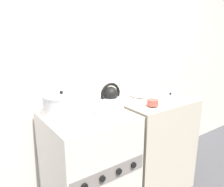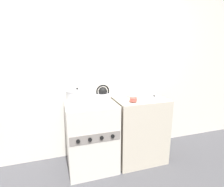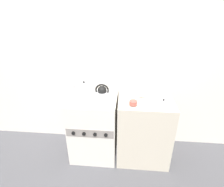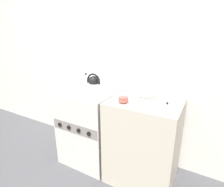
# 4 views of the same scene
# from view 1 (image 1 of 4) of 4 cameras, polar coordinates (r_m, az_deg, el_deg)

# --- Properties ---
(wall_back) EXTENTS (7.00, 0.06, 2.50)m
(wall_back) POSITION_cam_1_polar(r_m,az_deg,el_deg) (1.90, -12.35, 7.72)
(wall_back) COLOR silver
(wall_back) RESTS_ON ground_plane
(stove) EXTENTS (0.62, 0.61, 0.90)m
(stove) POSITION_cam_1_polar(r_m,az_deg,el_deg) (1.86, -6.07, -18.62)
(stove) COLOR silver
(stove) RESTS_ON ground_plane
(counter) EXTENTS (0.69, 0.60, 0.91)m
(counter) POSITION_cam_1_polar(r_m,az_deg,el_deg) (2.22, 9.82, -12.64)
(counter) COLOR beige
(counter) RESTS_ON ground_plane
(kettle) EXTENTS (0.24, 0.20, 0.24)m
(kettle) POSITION_cam_1_polar(r_m,az_deg,el_deg) (1.61, -0.32, -2.48)
(kettle) COLOR silver
(kettle) RESTS_ON stove
(cooking_pot) EXTENTS (0.29, 0.29, 0.18)m
(cooking_pot) POSITION_cam_1_polar(r_m,az_deg,el_deg) (1.68, -12.93, -2.60)
(cooking_pot) COLOR silver
(cooking_pot) RESTS_ON stove
(enamel_bowl) EXTENTS (0.17, 0.17, 0.05)m
(enamel_bowl) POSITION_cam_1_polar(r_m,az_deg,el_deg) (2.10, 7.19, 0.03)
(enamel_bowl) COLOR white
(enamel_bowl) RESTS_ON counter
(small_ceramic_bowl) EXTENTS (0.09, 0.09, 0.06)m
(small_ceramic_bowl) POSITION_cam_1_polar(r_m,az_deg,el_deg) (1.82, 10.58, -2.36)
(small_ceramic_bowl) COLOR #B75147
(small_ceramic_bowl) RESTS_ON counter
(loose_pot_lid) EXTENTS (0.20, 0.20, 0.03)m
(loose_pot_lid) POSITION_cam_1_polar(r_m,az_deg,el_deg) (2.18, 14.99, -0.44)
(loose_pot_lid) COLOR silver
(loose_pot_lid) RESTS_ON counter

